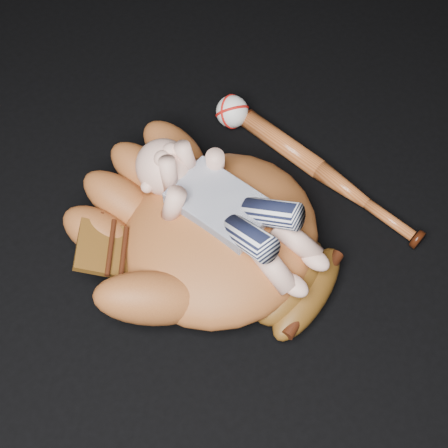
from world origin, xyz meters
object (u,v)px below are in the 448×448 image
object	(u,v)px
baseball_glove	(221,230)
baseball	(232,112)
newborn_baby	(234,211)
baseball_bat	(329,177)

from	to	relation	value
baseball_glove	baseball	world-z (taller)	baseball_glove
newborn_baby	baseball_bat	xyz separation A→B (m)	(0.26, -0.00, -0.12)
baseball_glove	newborn_baby	xyz separation A→B (m)	(0.02, -0.01, 0.06)
baseball_glove	baseball	xyz separation A→B (m)	(0.23, 0.24, -0.05)
baseball_glove	newborn_baby	size ratio (longest dim) A/B	1.37
newborn_baby	baseball	bearing A→B (deg)	39.03
baseball_glove	baseball_bat	world-z (taller)	baseball_glove
baseball	baseball_glove	bearing A→B (deg)	-134.10
newborn_baby	baseball	world-z (taller)	newborn_baby
newborn_baby	baseball_bat	distance (m)	0.28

